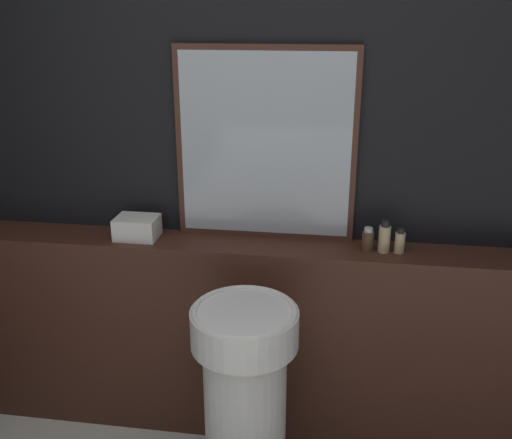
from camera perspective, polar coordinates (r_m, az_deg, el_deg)
wall_back at (r=2.55m, az=1.07°, el=4.64°), size 8.00×0.06×2.50m
vanity_counter at (r=2.72m, az=0.55°, el=-11.95°), size 2.74×0.24×0.97m
pedestal_sink at (r=2.39m, az=-1.10°, el=-17.29°), size 0.42×0.42×0.88m
mirror at (r=2.47m, az=0.90°, el=7.39°), size 0.78×0.03×0.84m
towel_stack at (r=2.61m, az=-11.80°, el=-0.78°), size 0.19×0.15×0.10m
shampoo_bottle at (r=2.47m, az=11.11°, el=-2.03°), size 0.05×0.05×0.10m
conditioner_bottle at (r=2.47m, az=12.72°, el=-1.76°), size 0.05×0.05×0.14m
lotion_bottle at (r=2.48m, az=14.19°, el=-2.14°), size 0.04×0.04×0.11m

